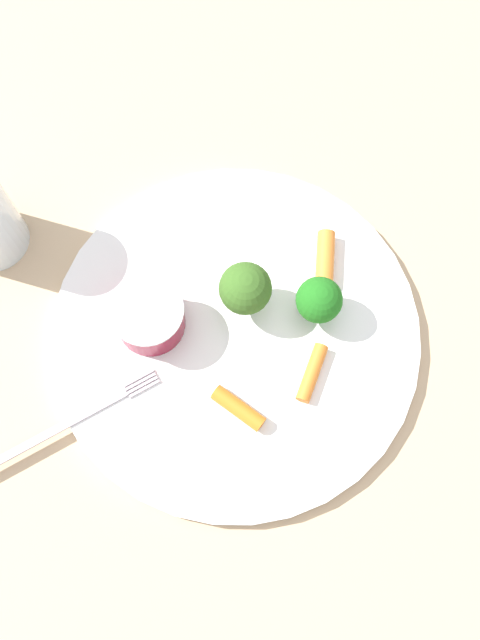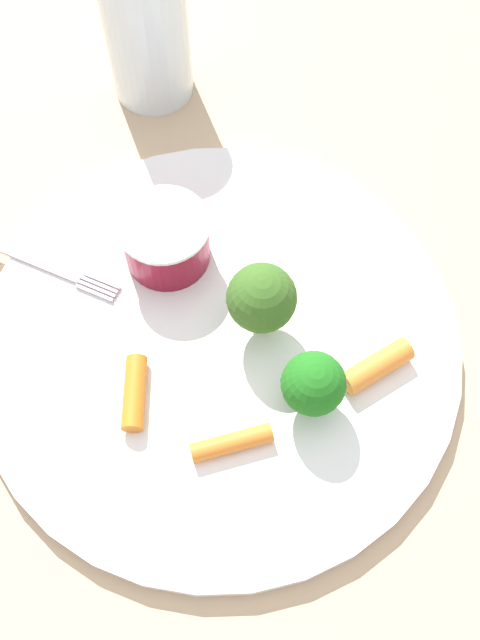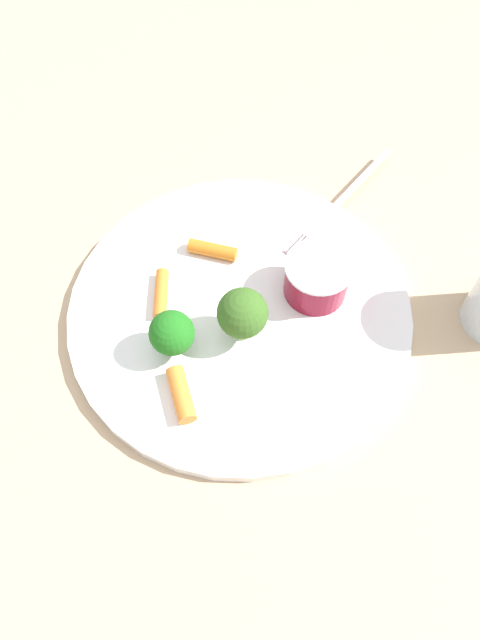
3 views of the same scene
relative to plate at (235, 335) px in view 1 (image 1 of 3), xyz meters
name	(u,v)px [view 1 (image 1 of 3)]	position (x,y,z in m)	size (l,w,h in m)	color
ground_plane	(235,337)	(0.00, 0.00, -0.01)	(2.40, 2.40, 0.00)	tan
plate	(235,335)	(0.00, 0.00, 0.00)	(0.31, 0.31, 0.01)	white
sauce_cup	(149,317)	(0.03, 0.07, 0.03)	(0.06, 0.06, 0.04)	maroon
broccoli_floret_0	(321,305)	(0.00, -0.07, 0.03)	(0.04, 0.04, 0.05)	#81C16E
broccoli_floret_1	(245,289)	(0.02, -0.02, 0.04)	(0.04, 0.04, 0.06)	#89B262
carrot_stick_0	(238,408)	(-0.06, 0.02, 0.01)	(0.01, 0.01, 0.05)	orange
carrot_stick_1	(325,258)	(0.04, -0.09, 0.01)	(0.02, 0.02, 0.05)	orange
carrot_stick_2	(312,373)	(-0.05, -0.05, 0.01)	(0.01, 0.01, 0.05)	orange
fork	(62,426)	(-0.04, 0.16, 0.01)	(0.05, 0.18, 0.00)	#BBACB5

